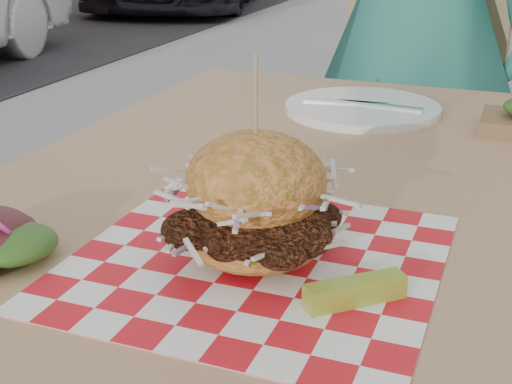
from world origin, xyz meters
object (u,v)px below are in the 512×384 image
diner (416,10)px  sandwich (256,207)px  patio_chair (416,127)px  patio_table (298,235)px

diner → sandwich: (0.04, -1.17, -0.04)m
diner → sandwich: diner is taller
patio_chair → sandwich: bearing=-82.9°
patio_table → patio_chair: size_ratio=1.26×
patio_chair → sandwich: size_ratio=4.57×
diner → patio_table: size_ratio=1.42×
sandwich → patio_table: bearing=97.1°
patio_table → patio_chair: patio_chair is taller
diner → patio_table: 0.95m
patio_table → patio_chair: bearing=89.4°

